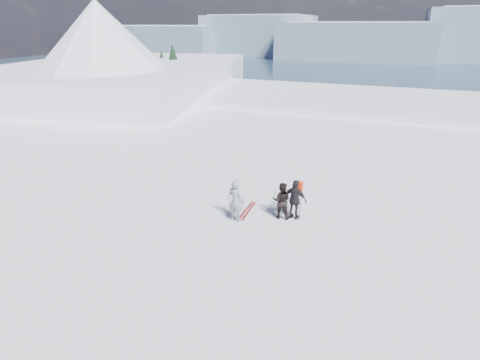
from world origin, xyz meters
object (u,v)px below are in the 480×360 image
object	(u,v)px
skier_grey	(236,201)
skier_pack	(295,200)
skier_dark	(281,201)
skis_loose	(247,211)

from	to	relation	value
skier_grey	skier_pack	bearing A→B (deg)	-143.69
skier_grey	skier_pack	world-z (taller)	skier_grey
skier_grey	skier_pack	xyz separation A→B (m)	(2.14, 1.03, -0.04)
skier_dark	skis_loose	size ratio (longest dim) A/B	0.91
skier_grey	skier_pack	distance (m)	2.37
skier_pack	skier_dark	bearing A→B (deg)	25.06
skier_dark	skis_loose	bearing A→B (deg)	-9.52
skier_grey	skier_dark	distance (m)	1.85
skier_grey	skier_dark	world-z (taller)	skier_grey
skier_dark	skis_loose	distance (m)	1.66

